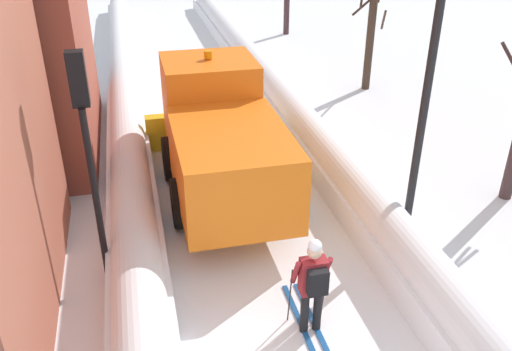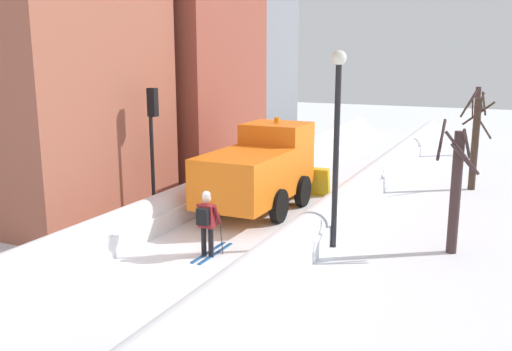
% 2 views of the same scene
% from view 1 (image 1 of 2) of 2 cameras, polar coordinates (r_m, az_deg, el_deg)
% --- Properties ---
extents(ground_plane, '(80.00, 80.00, 0.00)m').
position_cam_1_polar(ground_plane, '(17.04, -4.96, 5.42)').
color(ground_plane, white).
extents(snowbank_left, '(1.10, 36.00, 1.05)m').
position_cam_1_polar(snowbank_left, '(16.73, -13.42, 5.99)').
color(snowbank_left, white).
rests_on(snowbank_left, ground).
extents(snowbank_right, '(1.10, 36.00, 1.04)m').
position_cam_1_polar(snowbank_right, '(17.36, 3.08, 7.54)').
color(snowbank_right, white).
rests_on(snowbank_right, ground).
extents(plow_truck, '(3.20, 5.98, 3.12)m').
position_cam_1_polar(plow_truck, '(12.43, -3.75, 3.99)').
color(plow_truck, orange).
rests_on(plow_truck, ground).
extents(skier, '(0.62, 1.80, 1.81)m').
position_cam_1_polar(skier, '(8.81, 5.98, -11.08)').
color(skier, black).
rests_on(skier, ground).
extents(traffic_light_pole, '(0.28, 0.42, 4.29)m').
position_cam_1_polar(traffic_light_pole, '(9.43, -17.45, 4.77)').
color(traffic_light_pole, black).
rests_on(traffic_light_pole, ground).
extents(street_lamp, '(0.40, 0.40, 5.43)m').
position_cam_1_polar(street_lamp, '(10.54, 17.63, 9.54)').
color(street_lamp, black).
rests_on(street_lamp, ground).
extents(bare_tree_mid, '(1.25, 1.47, 4.06)m').
position_cam_1_polar(bare_tree_mid, '(19.96, 11.91, 14.29)').
color(bare_tree_mid, '#3A2C22').
rests_on(bare_tree_mid, ground).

